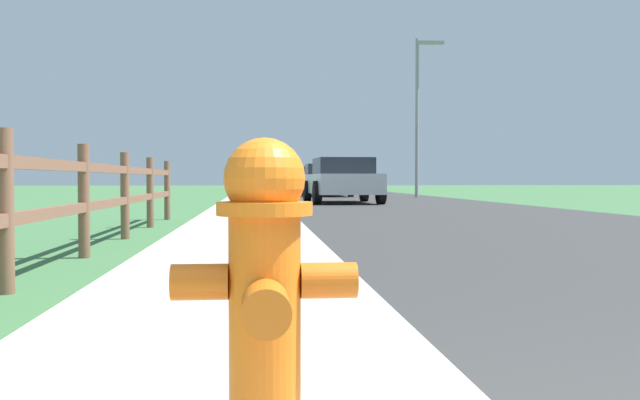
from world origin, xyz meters
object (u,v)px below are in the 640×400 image
object	(u,v)px
fire_hydrant	(265,295)
parked_car_white	(303,179)
parked_suv_silver	(342,180)
street_lamp	(420,104)
parked_car_black	(297,179)
parked_car_beige	(325,180)

from	to	relation	value
fire_hydrant	parked_car_white	size ratio (longest dim) A/B	0.20
parked_suv_silver	parked_car_white	size ratio (longest dim) A/B	1.00
street_lamp	parked_car_black	bearing A→B (deg)	107.07
parked_car_beige	parked_car_black	world-z (taller)	parked_car_black
parked_car_beige	fire_hydrant	bearing A→B (deg)	-95.76
parked_suv_silver	street_lamp	bearing A→B (deg)	58.59
parked_car_black	parked_car_white	bearing A→B (deg)	84.04
parked_car_beige	parked_car_white	size ratio (longest dim) A/B	1.10
parked_car_black	street_lamp	size ratio (longest dim) A/B	0.77
parked_suv_silver	fire_hydrant	bearing A→B (deg)	-97.37
parked_car_beige	street_lamp	size ratio (longest dim) A/B	0.76
parked_suv_silver	parked_car_black	distance (m)	20.21
parked_car_beige	parked_car_black	bearing A→B (deg)	93.33
parked_car_beige	parked_car_black	size ratio (longest dim) A/B	0.98
fire_hydrant	parked_suv_silver	bearing A→B (deg)	82.63
parked_car_beige	street_lamp	bearing A→B (deg)	-39.55
street_lamp	parked_car_white	bearing A→B (deg)	98.55
parked_car_black	parked_car_white	xyz separation A→B (m)	(0.88, 8.45, 0.03)
parked_suv_silver	parked_car_beige	bearing A→B (deg)	87.83
parked_car_beige	street_lamp	xyz separation A→B (m)	(3.59, -2.97, 3.13)
fire_hydrant	street_lamp	xyz separation A→B (m)	(6.66, 27.43, 3.38)
parked_car_white	street_lamp	xyz separation A→B (m)	(3.34, -22.20, 3.06)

